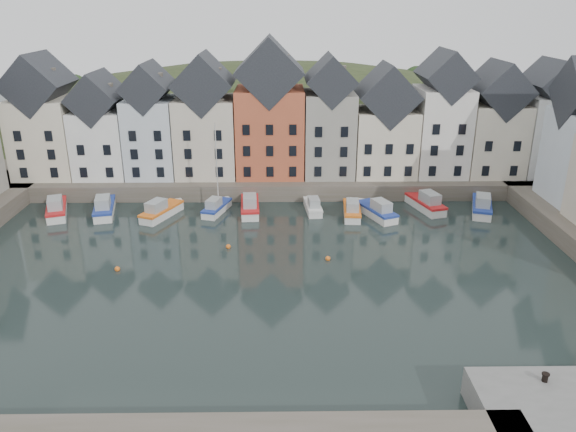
{
  "coord_description": "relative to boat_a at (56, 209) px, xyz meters",
  "views": [
    {
      "loc": [
        1.4,
        -44.62,
        23.73
      ],
      "look_at": [
        2.11,
        6.0,
        4.25
      ],
      "focal_mm": 35.0,
      "sensor_mm": 36.0,
      "label": 1
    }
  ],
  "objects": [
    {
      "name": "boat_d",
      "position": [
        18.76,
        0.56,
        -0.08
      ],
      "size": [
        3.31,
        5.92,
        10.81
      ],
      "rotation": [
        0.0,
        0.0,
        -0.29
      ],
      "color": "silver",
      "rests_on": "ground"
    },
    {
      "name": "boat_j",
      "position": [
        50.49,
        0.21,
        0.01
      ],
      "size": [
        4.17,
        7.26,
        2.66
      ],
      "rotation": [
        0.0,
        0.0,
        -0.31
      ],
      "color": "silver",
      "rests_on": "ground"
    },
    {
      "name": "boat_f",
      "position": [
        30.33,
        0.87,
        -0.16
      ],
      "size": [
        2.12,
        5.55,
        2.09
      ],
      "rotation": [
        0.0,
        0.0,
        0.08
      ],
      "color": "silver",
      "rests_on": "ground"
    },
    {
      "name": "boat_e",
      "position": [
        22.78,
        0.6,
        -0.01
      ],
      "size": [
        2.49,
        6.89,
        2.6
      ],
      "rotation": [
        0.0,
        0.0,
        0.06
      ],
      "color": "silver",
      "rests_on": "ground"
    },
    {
      "name": "boat_i",
      "position": [
        44.04,
        1.38,
        0.0
      ],
      "size": [
        4.0,
        7.2,
        2.64
      ],
      "rotation": [
        0.0,
        0.0,
        0.29
      ],
      "color": "silver",
      "rests_on": "ground"
    },
    {
      "name": "far_terrace",
      "position": [
        28.26,
        10.31,
        8.09
      ],
      "size": [
        72.37,
        8.16,
        17.78
      ],
      "color": "beige",
      "rests_on": "far_quay"
    },
    {
      "name": "mooring_buoys",
      "position": [
        21.05,
        -12.36,
        -0.64
      ],
      "size": [
        20.5,
        5.5,
        0.5
      ],
      "color": "orange",
      "rests_on": "ground"
    },
    {
      "name": "boat_c",
      "position": [
        12.42,
        -0.83,
        -0.04
      ],
      "size": [
        4.44,
        6.76,
        2.49
      ],
      "rotation": [
        0.0,
        0.0,
        -0.41
      ],
      "color": "silver",
      "rests_on": "ground"
    },
    {
      "name": "mooring_bollard",
      "position": [
        42.53,
        -34.19,
        1.52
      ],
      "size": [
        0.48,
        0.48,
        0.56
      ],
      "color": "black",
      "rests_on": "near_quay"
    },
    {
      "name": "far_quay",
      "position": [
        25.05,
        12.31,
        0.21
      ],
      "size": [
        90.0,
        16.0,
        2.0
      ],
      "primitive_type": "cube",
      "color": "#524D3F",
      "rests_on": "ground"
    },
    {
      "name": "ground",
      "position": [
        25.05,
        -17.69,
        -0.79
      ],
      "size": [
        260.0,
        260.0,
        0.0
      ],
      "primitive_type": "plane",
      "color": "black",
      "rests_on": "ground"
    },
    {
      "name": "boat_a",
      "position": [
        0.0,
        0.0,
        0.0
      ],
      "size": [
        4.21,
        7.19,
        2.64
      ],
      "rotation": [
        0.0,
        0.0,
        0.32
      ],
      "color": "silver",
      "rests_on": "ground"
    },
    {
      "name": "hillside",
      "position": [
        25.06,
        38.3,
        -18.75
      ],
      "size": [
        153.6,
        70.4,
        64.0
      ],
      "color": "#252F17",
      "rests_on": "ground"
    },
    {
      "name": "boat_g",
      "position": [
        34.83,
        -0.74,
        -0.08
      ],
      "size": [
        2.41,
        6.28,
        2.36
      ],
      "rotation": [
        0.0,
        0.0,
        -0.08
      ],
      "color": "silver",
      "rests_on": "ground"
    },
    {
      "name": "boat_b",
      "position": [
        5.55,
        0.22,
        0.01
      ],
      "size": [
        3.56,
        7.22,
        2.66
      ],
      "rotation": [
        0.0,
        0.0,
        0.21
      ],
      "color": "silver",
      "rests_on": "ground"
    },
    {
      "name": "boat_h",
      "position": [
        37.75,
        -1.15,
        -0.04
      ],
      "size": [
        4.35,
        6.75,
        2.49
      ],
      "rotation": [
        0.0,
        0.0,
        0.4
      ],
      "color": "silver",
      "rests_on": "ground"
    }
  ]
}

